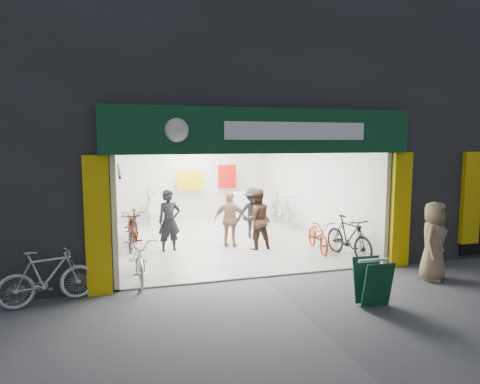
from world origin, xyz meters
name	(u,v)px	position (x,y,z in m)	size (l,w,h in m)	color
ground	(264,278)	(0.00, 0.00, 0.00)	(60.00, 60.00, 0.00)	#56565B
building	(239,94)	(0.91, 4.99, 4.31)	(17.00, 10.27, 8.00)	#232326
bike_left_front	(139,258)	(-2.50, 0.60, 0.47)	(0.63, 1.81, 0.95)	silver
bike_left_midfront	(133,230)	(-2.50, 3.26, 0.51)	(0.48, 1.71, 1.03)	black
bike_left_midback	(132,225)	(-2.50, 4.16, 0.47)	(0.62, 1.78, 0.93)	maroon
bike_left_back	(149,206)	(-1.80, 6.95, 0.59)	(0.56, 1.98, 1.19)	#ABAAAF
bike_right_front	(349,237)	(2.50, 0.86, 0.52)	(0.49, 1.72, 1.04)	black
bike_right_mid	(318,236)	(2.07, 1.63, 0.42)	(0.56, 1.60, 0.84)	maroon
bike_right_back	(282,210)	(2.41, 5.00, 0.56)	(0.53, 1.87, 1.13)	#A5A5A9
parked_bike	(47,277)	(-4.11, -0.30, 0.49)	(0.46, 1.64, 0.99)	#BCBDC2
customer_a	(169,221)	(-1.62, 2.66, 0.81)	(0.59, 0.39, 1.62)	black
customer_b	(257,220)	(0.59, 2.24, 0.81)	(0.79, 0.61, 1.62)	#3D271B
customer_c	(253,214)	(0.89, 3.45, 0.76)	(0.98, 0.56, 1.51)	black
customer_d	(231,220)	(0.00, 2.64, 0.77)	(0.90, 0.37, 1.53)	#997859
pedestrian_near	(434,241)	(3.30, -1.08, 0.82)	(0.80, 0.52, 1.63)	#8F7453
sandwich_board	(373,281)	(1.29, -1.97, 0.45)	(0.55, 0.56, 0.81)	#0E3A24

